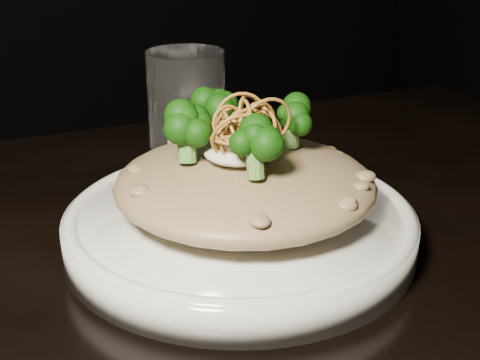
{
  "coord_description": "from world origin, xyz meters",
  "views": [
    {
      "loc": [
        -0.1,
        -0.36,
        1.0
      ],
      "look_at": [
        0.09,
        0.07,
        0.81
      ],
      "focal_mm": 50.0,
      "sensor_mm": 36.0,
      "label": 1
    }
  ],
  "objects": [
    {
      "name": "plate",
      "position": [
        0.09,
        0.07,
        0.76
      ],
      "size": [
        0.27,
        0.27,
        0.03
      ],
      "primitive_type": "cylinder",
      "color": "silver",
      "rests_on": "table"
    },
    {
      "name": "risotto",
      "position": [
        0.09,
        0.07,
        0.8
      ],
      "size": [
        0.2,
        0.2,
        0.04
      ],
      "primitive_type": "ellipsoid",
      "color": "brown",
      "rests_on": "plate"
    },
    {
      "name": "broccoli",
      "position": [
        0.08,
        0.07,
        0.84
      ],
      "size": [
        0.12,
        0.12,
        0.04
      ],
      "primitive_type": null,
      "color": "black",
      "rests_on": "risotto"
    },
    {
      "name": "cheese",
      "position": [
        0.08,
        0.06,
        0.83
      ],
      "size": [
        0.05,
        0.05,
        0.01
      ],
      "primitive_type": "ellipsoid",
      "color": "white",
      "rests_on": "risotto"
    },
    {
      "name": "shallots",
      "position": [
        0.09,
        0.06,
        0.85
      ],
      "size": [
        0.06,
        0.06,
        0.04
      ],
      "primitive_type": null,
      "color": "brown",
      "rests_on": "cheese"
    },
    {
      "name": "drinking_glass",
      "position": [
        0.09,
        0.2,
        0.81
      ],
      "size": [
        0.09,
        0.09,
        0.13
      ],
      "primitive_type": "cylinder",
      "rotation": [
        0.0,
        0.0,
        -0.26
      ],
      "color": "white",
      "rests_on": "table"
    }
  ]
}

